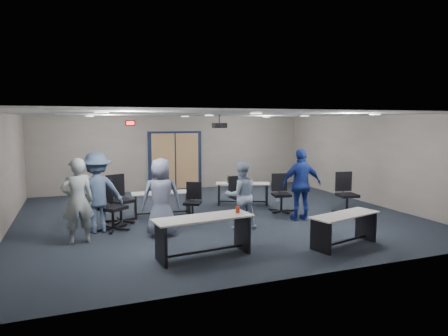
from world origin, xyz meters
name	(u,v)px	position (x,y,z in m)	size (l,w,h in m)	color
floor	(215,215)	(0.00, 0.00, 0.00)	(10.00, 10.00, 0.00)	black
back_wall	(175,153)	(0.00, 4.50, 1.35)	(10.00, 0.04, 2.70)	slate
front_wall	(309,195)	(0.00, -4.50, 1.35)	(10.00, 0.04, 2.70)	slate
left_wall	(2,174)	(-5.00, 0.00, 1.35)	(0.04, 9.00, 2.70)	slate
right_wall	(368,159)	(5.00, 0.00, 1.35)	(0.04, 9.00, 2.70)	slate
ceiling	(215,114)	(0.00, 0.00, 2.70)	(10.00, 9.00, 0.04)	white
double_door	(175,161)	(0.00, 4.46, 1.05)	(2.00, 0.07, 2.20)	black
exit_sign	(130,123)	(-1.60, 4.44, 2.45)	(0.32, 0.07, 0.18)	black
ceiling_projector	(219,125)	(0.30, 0.50, 2.40)	(0.35, 0.32, 0.37)	black
ceiling_can_lights	(212,115)	(0.00, 0.25, 2.67)	(6.24, 5.74, 0.02)	white
table_front_left	(204,229)	(-1.28, -3.00, 0.52)	(1.92, 0.83, 0.88)	beige
table_front_right	(345,224)	(1.59, -3.38, 0.45)	(1.69, 0.94, 0.65)	beige
table_back_left	(162,200)	(-1.34, 0.47, 0.44)	(1.61, 0.64, 0.64)	beige
table_back_right	(243,190)	(1.25, 1.07, 0.45)	(1.70, 1.12, 0.90)	beige
chair_back_a	(121,199)	(-2.45, 0.15, 0.59)	(0.75, 0.75, 1.19)	black
chair_back_b	(192,201)	(-0.70, -0.22, 0.47)	(0.60, 0.60, 0.95)	black
chair_back_c	(239,195)	(0.68, -0.02, 0.51)	(0.64, 0.64, 1.02)	black
chair_back_d	(281,193)	(1.86, -0.24, 0.53)	(0.66, 0.66, 1.06)	black
chair_loose_left	(113,206)	(-2.70, -0.55, 0.58)	(0.73, 0.73, 1.16)	black
chair_loose_right	(347,193)	(3.41, -1.09, 0.57)	(0.71, 0.71, 1.13)	black
person_gray	(78,201)	(-3.46, -1.32, 0.89)	(0.65, 0.43, 1.78)	gray
person_plaid	(161,197)	(-1.74, -1.38, 0.86)	(0.84, 0.55, 1.73)	slate
person_lightblue	(241,195)	(0.14, -1.43, 0.79)	(0.77, 0.60, 1.58)	#A0B2D4
person_navy	(301,185)	(1.89, -1.21, 0.92)	(1.07, 0.45, 1.83)	navy
person_back	(97,192)	(-3.04, -0.56, 0.92)	(1.18, 0.68, 1.83)	#475D80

